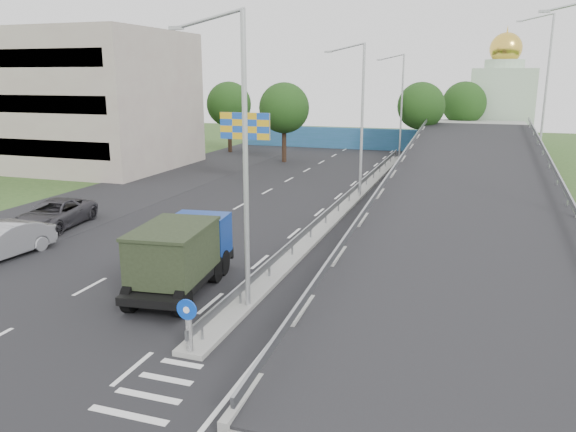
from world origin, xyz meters
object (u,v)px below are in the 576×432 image
at_px(lamp_post_near, 240,148).
at_px(billboard, 245,130).
at_px(lamp_post_mid, 360,112).
at_px(church, 501,101).
at_px(lamp_post_far, 400,100).
at_px(dump_truck, 182,252).
at_px(parked_car_b, 2,241).
at_px(parked_car_c, 54,214).
at_px(sign_bollard, 188,325).

xyz_separation_m(lamp_post_near, billboard, (-9.11, 22.00, -1.62)).
xyz_separation_m(lamp_post_mid, church, (9.89, 34.00, -0.50)).
relative_size(lamp_post_far, dump_truck, 1.56).
distance_m(lamp_post_far, parked_car_b, 40.52).
bearing_deg(lamp_post_far, lamp_post_near, -90.00).
bearing_deg(dump_truck, parked_car_b, 168.31).
relative_size(billboard, parked_car_c, 1.00).
relative_size(parked_car_b, parked_car_c, 0.88).
xyz_separation_m(lamp_post_mid, dump_truck, (-2.98, -18.98, -4.28)).
bearing_deg(lamp_post_far, church, 54.76).
height_order(sign_bollard, church, church).
bearing_deg(church, parked_car_b, -113.48).
bearing_deg(parked_car_c, billboard, 63.13).
xyz_separation_m(billboard, dump_truck, (6.13, -20.98, -2.66)).
distance_m(sign_bollard, parked_car_b, 13.87).
bearing_deg(lamp_post_near, parked_car_c, 153.86).
bearing_deg(lamp_post_far, lamp_post_mid, -90.00).
height_order(lamp_post_far, parked_car_c, lamp_post_far).
bearing_deg(sign_bollard, billboard, 109.21).
xyz_separation_m(lamp_post_far, dump_truck, (-2.98, -38.98, -4.28)).
bearing_deg(church, lamp_post_near, -100.38).
relative_size(lamp_post_near, parked_car_c, 1.84).
distance_m(church, billboard, 37.23).
xyz_separation_m(lamp_post_near, parked_car_b, (-12.76, 1.87, -5.01)).
bearing_deg(dump_truck, billboard, 99.56).
xyz_separation_m(lamp_post_near, parked_car_c, (-14.21, 6.97, -5.05)).
xyz_separation_m(lamp_post_near, lamp_post_mid, (0.00, 20.00, 0.00)).
relative_size(dump_truck, parked_car_b, 1.34).
bearing_deg(parked_car_b, lamp_post_far, 78.45).
distance_m(billboard, parked_car_c, 16.23).
bearing_deg(parked_car_b, billboard, 86.67).
distance_m(lamp_post_near, parked_car_c, 16.62).
relative_size(billboard, dump_truck, 0.85).
distance_m(sign_bollard, lamp_post_mid, 24.30).
relative_size(lamp_post_near, parked_car_b, 2.08).
height_order(dump_truck, parked_car_c, dump_truck).
relative_size(sign_bollard, lamp_post_near, 0.17).
bearing_deg(billboard, sign_bollard, -70.79).
height_order(lamp_post_near, billboard, lamp_post_near).
height_order(lamp_post_near, lamp_post_far, same).
xyz_separation_m(billboard, parked_car_c, (-5.10, -15.03, -3.42)).
bearing_deg(parked_car_c, lamp_post_mid, 34.39).
distance_m(sign_bollard, parked_car_c, 17.76).
xyz_separation_m(dump_truck, parked_car_b, (-9.78, 0.85, -0.73)).
distance_m(dump_truck, parked_car_b, 9.84).
xyz_separation_m(lamp_post_mid, billboard, (-9.11, 2.00, -1.62)).
height_order(church, billboard, church).
distance_m(lamp_post_near, lamp_post_mid, 20.00).
bearing_deg(billboard, lamp_post_far, 63.16).
relative_size(sign_bollard, lamp_post_far, 0.17).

